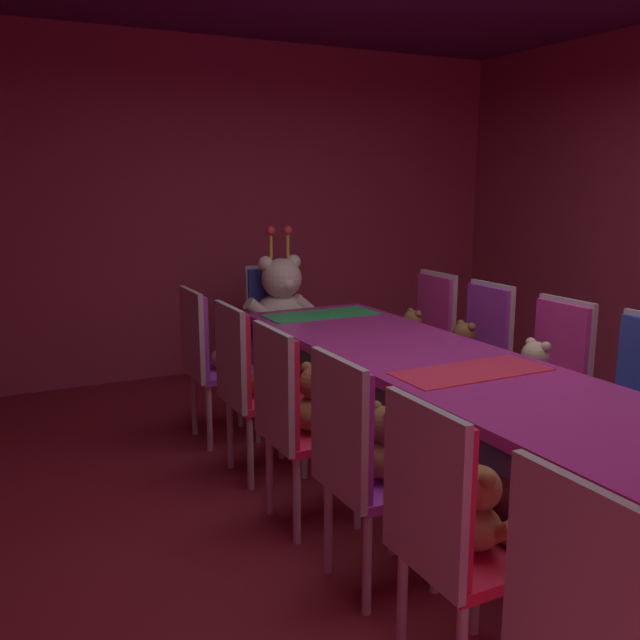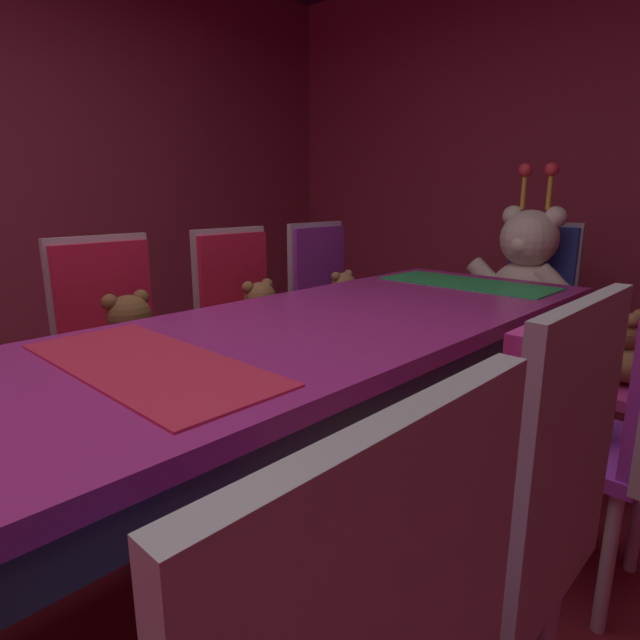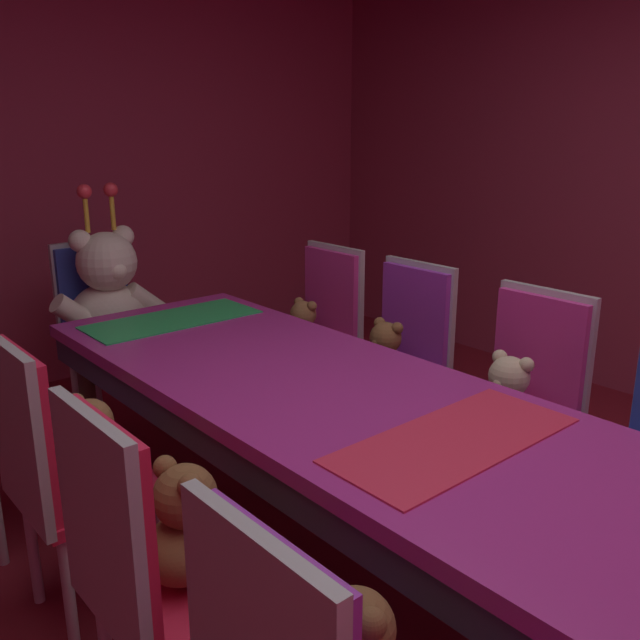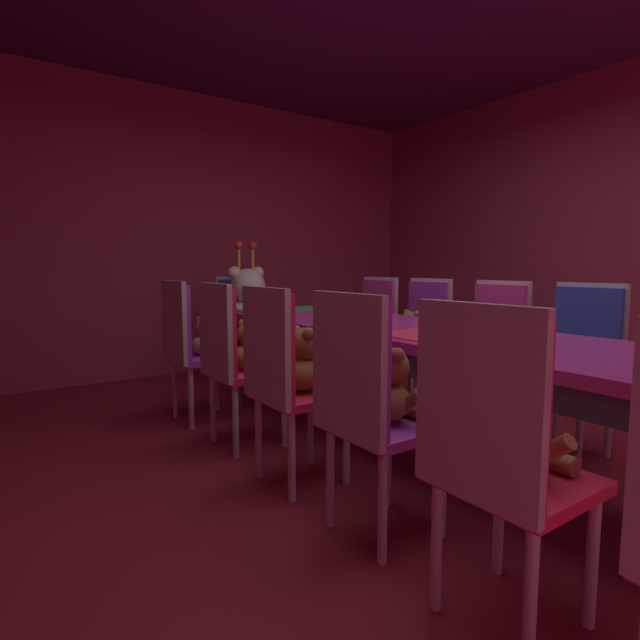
# 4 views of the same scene
# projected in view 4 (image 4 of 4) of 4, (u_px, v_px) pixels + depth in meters

# --- Properties ---
(ground_plane) EXTENTS (7.90, 7.90, 0.00)m
(ground_plane) POSITION_uv_depth(u_px,v_px,m) (441.00, 467.00, 2.68)
(ground_plane) COLOR maroon
(wall_back) EXTENTS (5.20, 0.12, 2.80)m
(wall_back) POSITION_uv_depth(u_px,v_px,m) (206.00, 235.00, 5.13)
(wall_back) COLOR #99334C
(wall_back) RESTS_ON ground_plane
(banquet_table) EXTENTS (0.90, 3.74, 0.75)m
(banquet_table) POSITION_uv_depth(u_px,v_px,m) (444.00, 347.00, 2.61)
(banquet_table) COLOR #B22D8C
(banquet_table) RESTS_ON ground_plane
(chair_left_1) EXTENTS (0.42, 0.41, 0.98)m
(chair_left_1) POSITION_uv_depth(u_px,v_px,m) (492.00, 439.00, 1.41)
(chair_left_1) COLOR red
(chair_left_1) RESTS_ON ground_plane
(teddy_left_1) EXTENTS (0.24, 0.31, 0.29)m
(teddy_left_1) POSITION_uv_depth(u_px,v_px,m) (522.00, 433.00, 1.49)
(teddy_left_1) COLOR olive
(teddy_left_1) RESTS_ON chair_left_1
(chair_left_2) EXTENTS (0.42, 0.41, 0.98)m
(chair_left_2) POSITION_uv_depth(u_px,v_px,m) (363.00, 393.00, 1.91)
(chair_left_2) COLOR purple
(chair_left_2) RESTS_ON ground_plane
(teddy_left_2) EXTENTS (0.25, 0.33, 0.31)m
(teddy_left_2) POSITION_uv_depth(u_px,v_px,m) (391.00, 389.00, 1.99)
(teddy_left_2) COLOR brown
(teddy_left_2) RESTS_ON chair_left_2
(chair_left_3) EXTENTS (0.42, 0.41, 0.98)m
(chair_left_3) POSITION_uv_depth(u_px,v_px,m) (280.00, 368.00, 2.39)
(chair_left_3) COLOR red
(chair_left_3) RESTS_ON ground_plane
(teddy_left_3) EXTENTS (0.27, 0.35, 0.33)m
(teddy_left_3) POSITION_uv_depth(u_px,v_px,m) (306.00, 364.00, 2.47)
(teddy_left_3) COLOR brown
(teddy_left_3) RESTS_ON chair_left_3
(chair_left_4) EXTENTS (0.42, 0.41, 0.98)m
(chair_left_4) POSITION_uv_depth(u_px,v_px,m) (228.00, 349.00, 2.90)
(chair_left_4) COLOR red
(chair_left_4) RESTS_ON ground_plane
(teddy_left_4) EXTENTS (0.25, 0.32, 0.30)m
(teddy_left_4) POSITION_uv_depth(u_px,v_px,m) (250.00, 349.00, 2.99)
(teddy_left_4) COLOR olive
(teddy_left_4) RESTS_ON chair_left_4
(chair_left_5) EXTENTS (0.42, 0.41, 0.98)m
(chair_left_5) POSITION_uv_depth(u_px,v_px,m) (186.00, 337.00, 3.39)
(chair_left_5) COLOR purple
(chair_left_5) RESTS_ON ground_plane
(teddy_left_5) EXTENTS (0.22, 0.29, 0.27)m
(teddy_left_5) POSITION_uv_depth(u_px,v_px,m) (206.00, 339.00, 3.48)
(teddy_left_5) COLOR #9E7247
(teddy_left_5) RESTS_ON chair_left_5
(chair_right_2) EXTENTS (0.42, 0.41, 0.98)m
(chair_right_2) POSITION_uv_depth(u_px,v_px,m) (581.00, 350.00, 2.87)
(chair_right_2) COLOR #2D47B2
(chair_right_2) RESTS_ON ground_plane
(chair_right_3) EXTENTS (0.42, 0.41, 0.98)m
(chair_right_3) POSITION_uv_depth(u_px,v_px,m) (494.00, 339.00, 3.31)
(chair_right_3) COLOR #CC338C
(chair_right_3) RESTS_ON ground_plane
(teddy_right_3) EXTENTS (0.25, 0.33, 0.31)m
(teddy_right_3) POSITION_uv_depth(u_px,v_px,m) (480.00, 342.00, 3.22)
(teddy_right_3) COLOR beige
(teddy_right_3) RESTS_ON chair_right_3
(chair_right_4) EXTENTS (0.42, 0.41, 0.98)m
(chair_right_4) POSITION_uv_depth(u_px,v_px,m) (423.00, 329.00, 3.86)
(chair_right_4) COLOR purple
(chair_right_4) RESTS_ON ground_plane
(teddy_right_4) EXTENTS (0.24, 0.31, 0.29)m
(teddy_right_4) POSITION_uv_depth(u_px,v_px,m) (410.00, 332.00, 3.78)
(teddy_right_4) COLOR brown
(teddy_right_4) RESTS_ON chair_right_4
(chair_right_5) EXTENTS (0.42, 0.41, 0.98)m
(chair_right_5) POSITION_uv_depth(u_px,v_px,m) (373.00, 322.00, 4.32)
(chair_right_5) COLOR #CC338C
(chair_right_5) RESTS_ON ground_plane
(teddy_right_5) EXTENTS (0.22, 0.29, 0.27)m
(teddy_right_5) POSITION_uv_depth(u_px,v_px,m) (361.00, 325.00, 4.24)
(teddy_right_5) COLOR olive
(teddy_right_5) RESTS_ON chair_right_5
(throne_chair) EXTENTS (0.41, 0.42, 0.98)m
(throne_chair) POSITION_uv_depth(u_px,v_px,m) (241.00, 319.00, 4.58)
(throne_chair) COLOR #2D47B2
(throne_chair) RESTS_ON ground_plane
(king_teddy_bear) EXTENTS (0.65, 0.51, 0.84)m
(king_teddy_bear) POSITION_uv_depth(u_px,v_px,m) (249.00, 306.00, 4.43)
(king_teddy_bear) COLOR silver
(king_teddy_bear) RESTS_ON throne_chair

